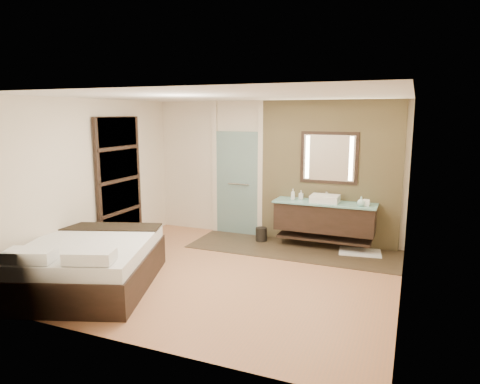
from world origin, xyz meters
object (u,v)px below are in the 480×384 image
at_px(vanity, 324,217).
at_px(waste_bin, 261,235).
at_px(mirror_unit, 329,158).
at_px(bed, 89,264).

relative_size(vanity, waste_bin, 6.76).
distance_m(vanity, waste_bin, 1.28).
height_order(mirror_unit, waste_bin, mirror_unit).
xyz_separation_m(vanity, waste_bin, (-1.20, -0.07, -0.44)).
distance_m(mirror_unit, bed, 4.50).
xyz_separation_m(vanity, bed, (-2.75, -3.08, -0.24)).
height_order(vanity, mirror_unit, mirror_unit).
bearing_deg(waste_bin, mirror_unit, 14.33).
height_order(vanity, bed, vanity).
bearing_deg(bed, waste_bin, 43.38).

